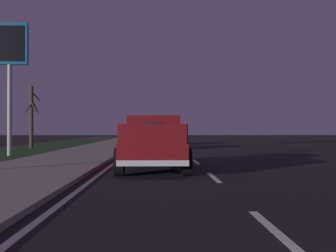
{
  "coord_description": "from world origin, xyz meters",
  "views": [
    {
      "loc": [
        -1.44,
        1.58,
        1.38
      ],
      "look_at": [
        13.34,
        1.25,
        1.5
      ],
      "focal_mm": 43.93,
      "sensor_mm": 36.0,
      "label": 1
    }
  ],
  "objects_px": {
    "sedan_green": "(156,136)",
    "gas_price_sign": "(10,56)",
    "sedan_silver": "(155,138)",
    "bare_tree_far": "(32,116)",
    "pickup_truck": "(154,141)"
  },
  "relations": [
    {
      "from": "sedan_green",
      "to": "bare_tree_far",
      "type": "xyz_separation_m",
      "value": [
        -6.91,
        8.97,
        1.59
      ]
    },
    {
      "from": "sedan_green",
      "to": "sedan_silver",
      "type": "bearing_deg",
      "value": -179.8
    },
    {
      "from": "sedan_green",
      "to": "gas_price_sign",
      "type": "xyz_separation_m",
      "value": [
        -15.19,
        7.57,
        4.48
      ]
    },
    {
      "from": "sedan_silver",
      "to": "sedan_green",
      "type": "bearing_deg",
      "value": 0.2
    },
    {
      "from": "pickup_truck",
      "to": "sedan_silver",
      "type": "xyz_separation_m",
      "value": [
        14.76,
        0.08,
        -0.2
      ]
    },
    {
      "from": "sedan_silver",
      "to": "bare_tree_far",
      "type": "height_order",
      "value": "bare_tree_far"
    },
    {
      "from": "sedan_silver",
      "to": "sedan_green",
      "type": "distance_m",
      "value": 8.13
    },
    {
      "from": "sedan_silver",
      "to": "bare_tree_far",
      "type": "bearing_deg",
      "value": 82.28
    },
    {
      "from": "sedan_silver",
      "to": "gas_price_sign",
      "type": "height_order",
      "value": "gas_price_sign"
    },
    {
      "from": "sedan_silver",
      "to": "bare_tree_far",
      "type": "distance_m",
      "value": 9.22
    },
    {
      "from": "pickup_truck",
      "to": "sedan_silver",
      "type": "distance_m",
      "value": 14.76
    },
    {
      "from": "pickup_truck",
      "to": "bare_tree_far",
      "type": "relative_size",
      "value": 1.2
    },
    {
      "from": "sedan_silver",
      "to": "sedan_green",
      "type": "xyz_separation_m",
      "value": [
        8.13,
        0.03,
        0.0
      ]
    },
    {
      "from": "gas_price_sign",
      "to": "bare_tree_far",
      "type": "distance_m",
      "value": 8.88
    },
    {
      "from": "gas_price_sign",
      "to": "sedan_green",
      "type": "bearing_deg",
      "value": -26.48
    }
  ]
}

